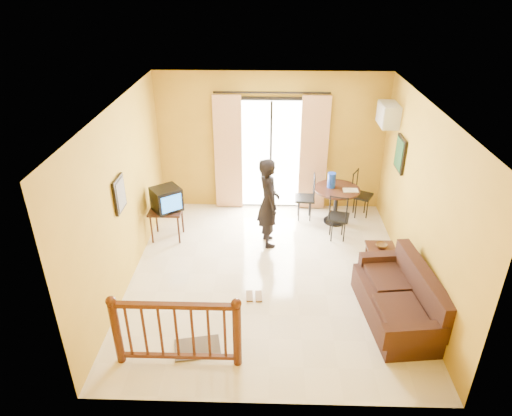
{
  "coord_description": "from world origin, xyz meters",
  "views": [
    {
      "loc": [
        -0.04,
        -6.12,
        4.49
      ],
      "look_at": [
        -0.23,
        0.2,
        1.14
      ],
      "focal_mm": 32.0,
      "sensor_mm": 36.0,
      "label": 1
    }
  ],
  "objects_px": {
    "dining_table": "(337,196)",
    "coffee_table": "(383,260)",
    "standing_person": "(269,203)",
    "sofa": "(401,301)",
    "television": "(166,199)"
  },
  "relations": [
    {
      "from": "sofa",
      "to": "coffee_table",
      "type": "bearing_deg",
      "value": 83.61
    },
    {
      "from": "television",
      "to": "coffee_table",
      "type": "height_order",
      "value": "television"
    },
    {
      "from": "coffee_table",
      "to": "standing_person",
      "type": "height_order",
      "value": "standing_person"
    },
    {
      "from": "dining_table",
      "to": "sofa",
      "type": "distance_m",
      "value": 2.88
    },
    {
      "from": "television",
      "to": "coffee_table",
      "type": "relative_size",
      "value": 0.75
    },
    {
      "from": "standing_person",
      "to": "coffee_table",
      "type": "bearing_deg",
      "value": -128.44
    },
    {
      "from": "standing_person",
      "to": "television",
      "type": "bearing_deg",
      "value": 72.88
    },
    {
      "from": "television",
      "to": "standing_person",
      "type": "distance_m",
      "value": 1.84
    },
    {
      "from": "sofa",
      "to": "standing_person",
      "type": "distance_m",
      "value": 2.79
    },
    {
      "from": "standing_person",
      "to": "dining_table",
      "type": "bearing_deg",
      "value": -71.12
    },
    {
      "from": "television",
      "to": "sofa",
      "type": "xyz_separation_m",
      "value": [
        3.72,
        -2.12,
        -0.49
      ]
    },
    {
      "from": "dining_table",
      "to": "coffee_table",
      "type": "relative_size",
      "value": 1.04
    },
    {
      "from": "coffee_table",
      "to": "sofa",
      "type": "height_order",
      "value": "sofa"
    },
    {
      "from": "television",
      "to": "dining_table",
      "type": "distance_m",
      "value": 3.24
    },
    {
      "from": "dining_table",
      "to": "coffee_table",
      "type": "distance_m",
      "value": 1.83
    }
  ]
}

